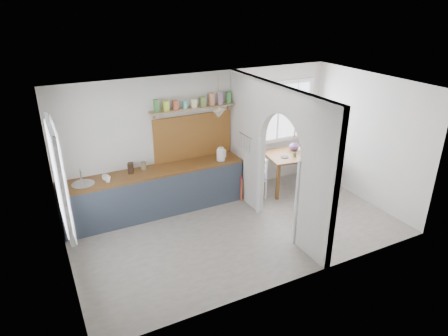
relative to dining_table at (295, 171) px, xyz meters
name	(u,v)px	position (x,y,z in m)	size (l,w,h in m)	color
floor	(239,230)	(-1.93, -0.97, -0.41)	(5.80, 3.20, 0.01)	gray
ceiling	(242,88)	(-1.93, -0.97, 2.19)	(5.80, 3.20, 0.01)	beige
walls	(240,164)	(-1.93, -0.97, 0.89)	(5.81, 3.21, 2.60)	beige
partition	(273,148)	(-1.23, -0.92, 1.04)	(0.12, 3.20, 2.60)	beige
kitchen_window	(57,178)	(-4.80, -0.97, 1.24)	(0.10, 1.16, 1.50)	white
nook_window	(278,112)	(-0.13, 0.59, 1.19)	(1.76, 0.10, 1.30)	white
counter	(156,191)	(-3.06, 0.35, 0.05)	(3.50, 0.60, 0.90)	#5C3712
sink	(83,184)	(-4.36, 0.33, 0.48)	(0.40, 0.40, 0.02)	#BEBEBE
backsplash	(193,136)	(-2.13, 0.60, 0.94)	(1.65, 0.03, 0.90)	#9C6023
shelf	(194,105)	(-2.13, 0.52, 1.60)	(1.75, 0.20, 0.21)	#9C724E
pendant_lamp	(218,114)	(-1.78, 0.18, 1.47)	(0.26, 0.26, 0.16)	beige
utensil_rail	(246,136)	(-1.32, -0.07, 1.04)	(0.02, 0.02, 0.50)	#BEBEBE
dining_table	(295,171)	(0.00, 0.00, 0.00)	(1.31, 0.87, 0.82)	#5C3712
chair_left	(256,176)	(-0.95, 0.08, 0.04)	(0.41, 0.41, 0.90)	silver
chair_right	(327,164)	(0.86, -0.04, 0.00)	(0.38, 0.38, 0.83)	silver
kettle	(221,154)	(-1.71, 0.22, 0.63)	(0.23, 0.18, 0.27)	white
mug_a	(108,179)	(-3.95, 0.22, 0.54)	(0.11, 0.11, 0.10)	white
mug_b	(105,178)	(-3.97, 0.31, 0.54)	(0.12, 0.12, 0.10)	silver
knife_block	(131,168)	(-3.48, 0.41, 0.59)	(0.09, 0.13, 0.20)	black
jar	(144,166)	(-3.23, 0.45, 0.57)	(0.10, 0.10, 0.16)	#716544
towel_magenta	(241,188)	(-1.35, 0.02, -0.13)	(0.02, 0.03, 0.58)	#A32559
towel_orange	(242,190)	(-1.35, -0.01, -0.16)	(0.02, 0.03, 0.51)	#CE5C23
bowl	(307,150)	(0.24, -0.04, 0.45)	(0.33, 0.33, 0.08)	white
table_cup	(295,154)	(-0.13, -0.11, 0.45)	(0.09, 0.09, 0.09)	#537B52
plate	(284,157)	(-0.36, -0.06, 0.42)	(0.17, 0.17, 0.01)	black
vase	(294,145)	(0.07, 0.19, 0.52)	(0.21, 0.21, 0.22)	#654077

